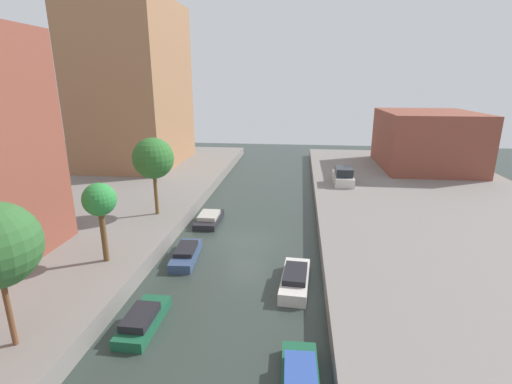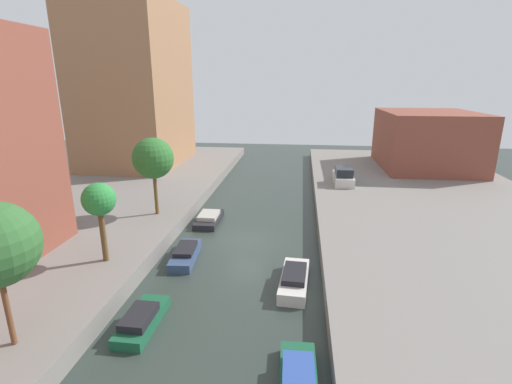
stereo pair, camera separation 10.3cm
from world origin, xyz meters
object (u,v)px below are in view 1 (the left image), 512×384
(low_block_right, at_px, (426,140))
(moored_boat_left_3, at_px, (209,219))
(moored_boat_right_1, at_px, (300,378))
(street_tree_1, at_px, (100,201))
(parked_car, at_px, (343,176))
(street_tree_2, at_px, (153,159))
(moored_boat_left_2, at_px, (186,254))
(apartment_tower_far, at_px, (134,85))
(moored_boat_left_1, at_px, (143,320))
(moored_boat_right_2, at_px, (295,279))

(low_block_right, relative_size, moored_boat_left_3, 3.12)
(moored_boat_right_1, bearing_deg, street_tree_1, 147.86)
(parked_car, bearing_deg, moored_boat_right_1, -99.09)
(street_tree_1, bearing_deg, street_tree_2, 90.00)
(moored_boat_left_2, bearing_deg, parked_car, 55.11)
(street_tree_2, bearing_deg, apartment_tower_far, 116.58)
(moored_boat_left_3, height_order, moored_boat_right_1, moored_boat_right_1)
(moored_boat_left_3, bearing_deg, parked_car, 40.54)
(street_tree_2, xyz_separation_m, moored_boat_left_1, (3.83, -12.05, -4.93))
(apartment_tower_far, distance_m, street_tree_1, 27.59)
(parked_car, distance_m, moored_boat_right_1, 25.90)
(apartment_tower_far, xyz_separation_m, parked_car, (23.84, -6.82, -8.57))
(street_tree_2, relative_size, parked_car, 1.30)
(apartment_tower_far, xyz_separation_m, street_tree_2, (8.84, -17.66, -4.96))
(apartment_tower_far, bearing_deg, moored_boat_right_1, -58.60)
(apartment_tower_far, xyz_separation_m, moored_boat_right_1, (19.76, -32.36, -9.89))
(moored_boat_left_1, height_order, moored_boat_right_2, moored_boat_right_2)
(low_block_right, distance_m, moored_boat_right_2, 30.92)
(parked_car, xyz_separation_m, moored_boat_right_1, (-4.09, -25.54, -1.33))
(moored_boat_left_1, bearing_deg, moored_boat_right_2, 32.64)
(street_tree_2, xyz_separation_m, moored_boat_left_3, (3.72, 1.19, -4.96))
(moored_boat_right_1, bearing_deg, moored_boat_left_1, 159.52)
(street_tree_1, relative_size, moored_boat_left_1, 1.25)
(street_tree_1, bearing_deg, moored_boat_right_2, 0.73)
(street_tree_2, relative_size, moored_boat_right_1, 1.61)
(street_tree_1, relative_size, parked_car, 1.01)
(apartment_tower_far, relative_size, moored_boat_right_2, 4.35)
(parked_car, bearing_deg, moored_boat_left_3, -139.46)
(low_block_right, height_order, moored_boat_right_1, low_block_right)
(apartment_tower_far, bearing_deg, street_tree_1, -70.88)
(low_block_right, bearing_deg, moored_boat_left_2, -131.03)
(apartment_tower_far, bearing_deg, moored_boat_left_2, -61.15)
(apartment_tower_far, height_order, low_block_right, apartment_tower_far)
(parked_car, height_order, moored_boat_left_3, parked_car)
(apartment_tower_far, relative_size, street_tree_1, 4.09)
(moored_boat_left_2, xyz_separation_m, moored_boat_right_2, (6.83, -2.46, 0.06))
(street_tree_1, bearing_deg, apartment_tower_far, 109.12)
(street_tree_1, distance_m, moored_boat_left_1, 7.05)
(apartment_tower_far, bearing_deg, moored_boat_left_3, -52.68)
(moored_boat_left_1, bearing_deg, street_tree_2, 107.62)
(apartment_tower_far, distance_m, moored_boat_right_1, 39.18)
(street_tree_2, height_order, moored_boat_left_2, street_tree_2)
(low_block_right, bearing_deg, street_tree_1, -132.81)
(moored_boat_left_2, bearing_deg, moored_boat_right_1, -52.95)
(low_block_right, xyz_separation_m, moored_boat_right_2, (-14.54, -27.03, -3.79))
(moored_boat_left_1, bearing_deg, moored_boat_left_2, 90.38)
(apartment_tower_far, xyz_separation_m, street_tree_1, (8.84, -25.50, -5.73))
(moored_boat_right_2, bearing_deg, moored_boat_left_3, 127.80)
(moored_boat_left_2, distance_m, moored_boat_right_2, 7.26)
(moored_boat_left_1, bearing_deg, street_tree_1, 132.26)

